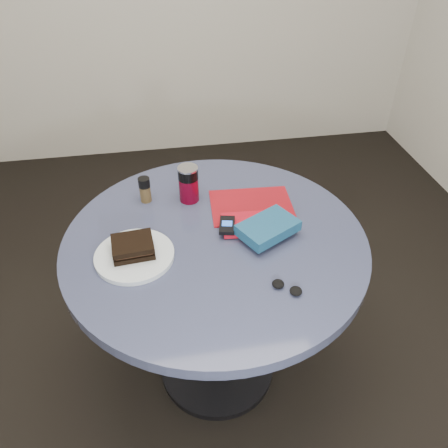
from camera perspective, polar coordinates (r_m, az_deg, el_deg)
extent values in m
plane|color=black|center=(2.01, -0.89, -18.23)|extent=(4.00, 4.00, 0.00)
cylinder|color=black|center=(1.99, -0.89, -17.99)|extent=(0.48, 0.48, 0.03)
cylinder|color=black|center=(1.71, -1.01, -11.44)|extent=(0.11, 0.11, 0.68)
cylinder|color=#333854|center=(1.45, -1.17, -2.28)|extent=(1.00, 1.00, 0.04)
cylinder|color=white|center=(1.39, -11.60, -4.06)|extent=(0.33, 0.33, 0.02)
cube|color=black|center=(1.38, -11.74, -3.34)|extent=(0.13, 0.12, 0.02)
cube|color=black|center=(1.37, -11.81, -2.92)|extent=(0.12, 0.10, 0.01)
cube|color=black|center=(1.36, -11.88, -2.49)|extent=(0.13, 0.12, 0.02)
cylinder|color=#61041A|center=(1.58, -4.61, 4.58)|extent=(0.09, 0.09, 0.09)
cylinder|color=black|center=(1.55, -4.73, 6.56)|extent=(0.09, 0.09, 0.04)
cylinder|color=silver|center=(1.54, -4.77, 7.26)|extent=(0.09, 0.09, 0.01)
cylinder|color=#4D3C21|center=(1.61, -10.22, 3.93)|extent=(0.05, 0.05, 0.06)
cylinder|color=black|center=(1.58, -10.41, 5.36)|extent=(0.05, 0.05, 0.03)
cube|color=maroon|center=(1.57, 3.61, 2.39)|extent=(0.30, 0.23, 0.01)
cube|color=#B00D1E|center=(1.47, 3.33, 0.01)|extent=(0.19, 0.13, 0.02)
cube|color=navy|center=(1.42, 5.76, -0.48)|extent=(0.22, 0.20, 0.04)
cube|color=black|center=(1.44, 0.40, -0.17)|extent=(0.07, 0.10, 0.01)
cube|color=blue|center=(1.43, 0.41, 0.08)|extent=(0.04, 0.03, 0.00)
ellipsoid|color=black|center=(1.28, 7.08, -7.78)|extent=(0.05, 0.05, 0.02)
ellipsoid|color=black|center=(1.27, 9.37, -8.64)|extent=(0.05, 0.05, 0.02)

